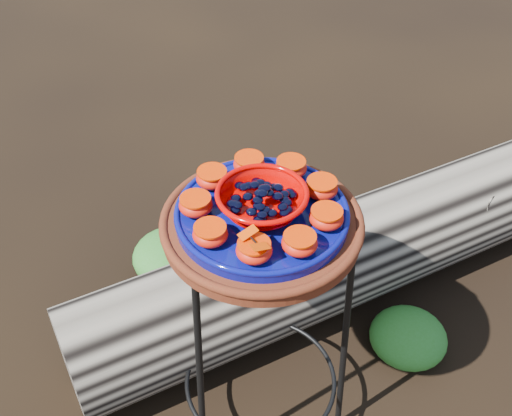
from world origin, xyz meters
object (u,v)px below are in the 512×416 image
object	(u,v)px
red_bowl	(262,202)
driftwood_log	(337,258)
terracotta_saucer	(262,225)
cobalt_plate	(262,215)
plant_stand	(261,333)

from	to	relation	value
red_bowl	driftwood_log	size ratio (longest dim) A/B	0.10
red_bowl	driftwood_log	bearing A→B (deg)	43.31
red_bowl	driftwood_log	distance (m)	0.80
driftwood_log	terracotta_saucer	bearing A→B (deg)	-136.69
terracotta_saucer	driftwood_log	size ratio (longest dim) A/B	0.24
cobalt_plate	red_bowl	xyz separation A→B (m)	(0.00, 0.00, 0.04)
cobalt_plate	red_bowl	size ratio (longest dim) A/B	2.00
terracotta_saucer	red_bowl	size ratio (longest dim) A/B	2.33
red_bowl	cobalt_plate	bearing A→B (deg)	0.00
terracotta_saucer	cobalt_plate	bearing A→B (deg)	0.00
plant_stand	driftwood_log	size ratio (longest dim) A/B	0.40
plant_stand	terracotta_saucer	world-z (taller)	terracotta_saucer
terracotta_saucer	driftwood_log	bearing A→B (deg)	43.31
cobalt_plate	red_bowl	world-z (taller)	red_bowl
plant_stand	cobalt_plate	world-z (taller)	cobalt_plate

